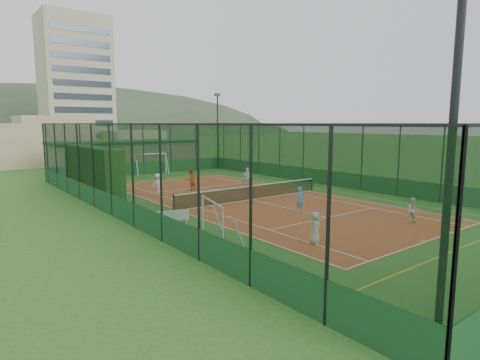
{
  "coord_description": "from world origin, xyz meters",
  "views": [
    {
      "loc": [
        -16.47,
        -20.23,
        5.05
      ],
      "look_at": [
        -0.07,
        1.2,
        1.2
      ],
      "focal_mm": 30.0,
      "sensor_mm": 36.0,
      "label": 1
    }
  ],
  "objects_px": {
    "child_far_left": "(158,184)",
    "futsal_goal_near": "(212,223)",
    "child_far_right": "(248,177)",
    "floodlight_ne": "(218,131)",
    "futsal_goal_far": "(151,164)",
    "child_near_left": "(315,228)",
    "child_near_mid": "(300,199)",
    "child_far_back": "(245,181)",
    "clubhouse": "(125,155)",
    "white_bench": "(170,219)",
    "apartment_tower": "(76,81)",
    "child_near_right": "(413,210)",
    "coach": "(191,179)",
    "floodlight_sw": "(450,171)"
  },
  "relations": [
    {
      "from": "child_far_left",
      "to": "futsal_goal_near",
      "type": "bearing_deg",
      "value": 59.04
    },
    {
      "from": "child_far_left",
      "to": "child_far_right",
      "type": "xyz_separation_m",
      "value": [
        7.0,
        -1.58,
        0.05
      ]
    },
    {
      "from": "floodlight_ne",
      "to": "futsal_goal_far",
      "type": "relative_size",
      "value": 2.66
    },
    {
      "from": "child_near_left",
      "to": "child_far_right",
      "type": "xyz_separation_m",
      "value": [
        7.11,
        13.49,
        0.09
      ]
    },
    {
      "from": "child_near_mid",
      "to": "child_far_left",
      "type": "bearing_deg",
      "value": 113.87
    },
    {
      "from": "child_near_left",
      "to": "child_far_back",
      "type": "bearing_deg",
      "value": 25.54
    },
    {
      "from": "clubhouse",
      "to": "white_bench",
      "type": "relative_size",
      "value": 8.72
    },
    {
      "from": "child_near_mid",
      "to": "child_near_left",
      "type": "bearing_deg",
      "value": -125.9
    },
    {
      "from": "apartment_tower",
      "to": "child_near_left",
      "type": "xyz_separation_m",
      "value": [
        -16.02,
        -91.15,
        -14.31
      ]
    },
    {
      "from": "child_near_left",
      "to": "child_near_mid",
      "type": "height_order",
      "value": "child_near_mid"
    },
    {
      "from": "white_bench",
      "to": "child_near_left",
      "type": "bearing_deg",
      "value": -44.9
    },
    {
      "from": "floodlight_ne",
      "to": "child_far_right",
      "type": "relative_size",
      "value": 5.33
    },
    {
      "from": "futsal_goal_near",
      "to": "child_near_right",
      "type": "xyz_separation_m",
      "value": [
        10.07,
        -3.24,
        -0.25
      ]
    },
    {
      "from": "white_bench",
      "to": "futsal_goal_far",
      "type": "height_order",
      "value": "futsal_goal_far"
    },
    {
      "from": "white_bench",
      "to": "child_far_back",
      "type": "relative_size",
      "value": 1.3
    },
    {
      "from": "child_near_mid",
      "to": "child_far_back",
      "type": "distance_m",
      "value": 8.13
    },
    {
      "from": "futsal_goal_far",
      "to": "child_far_right",
      "type": "xyz_separation_m",
      "value": [
        2.4,
        -12.52,
        -0.21
      ]
    },
    {
      "from": "child_near_left",
      "to": "child_far_right",
      "type": "distance_m",
      "value": 15.25
    },
    {
      "from": "apartment_tower",
      "to": "coach",
      "type": "bearing_deg",
      "value": -99.88
    },
    {
      "from": "floodlight_sw",
      "to": "child_near_mid",
      "type": "distance_m",
      "value": 15.12
    },
    {
      "from": "floodlight_ne",
      "to": "child_far_left",
      "type": "xyz_separation_m",
      "value": [
        -12.51,
        -10.68,
        -3.39
      ]
    },
    {
      "from": "apartment_tower",
      "to": "child_near_left",
      "type": "distance_m",
      "value": 93.65
    },
    {
      "from": "clubhouse",
      "to": "child_far_left",
      "type": "height_order",
      "value": "clubhouse"
    },
    {
      "from": "child_far_right",
      "to": "coach",
      "type": "bearing_deg",
      "value": 9.23
    },
    {
      "from": "floodlight_sw",
      "to": "child_far_back",
      "type": "height_order",
      "value": "floodlight_sw"
    },
    {
      "from": "clubhouse",
      "to": "child_near_mid",
      "type": "xyz_separation_m",
      "value": [
        -0.15,
        -26.53,
        -0.84
      ]
    },
    {
      "from": "futsal_goal_near",
      "to": "child_far_left",
      "type": "relative_size",
      "value": 1.95
    },
    {
      "from": "child_near_mid",
      "to": "white_bench",
      "type": "bearing_deg",
      "value": 175.41
    },
    {
      "from": "floodlight_ne",
      "to": "futsal_goal_near",
      "type": "distance_m",
      "value": 28.37
    },
    {
      "from": "clubhouse",
      "to": "apartment_tower",
      "type": "height_order",
      "value": "apartment_tower"
    },
    {
      "from": "floodlight_sw",
      "to": "clubhouse",
      "type": "xyz_separation_m",
      "value": [
        8.6,
        38.6,
        -2.55
      ]
    },
    {
      "from": "floodlight_sw",
      "to": "apartment_tower",
      "type": "bearing_deg",
      "value": 78.2
    },
    {
      "from": "child_near_left",
      "to": "apartment_tower",
      "type": "bearing_deg",
      "value": 41.3
    },
    {
      "from": "white_bench",
      "to": "coach",
      "type": "distance_m",
      "value": 11.15
    },
    {
      "from": "white_bench",
      "to": "floodlight_sw",
      "type": "bearing_deg",
      "value": -81.47
    },
    {
      "from": "child_near_mid",
      "to": "child_far_right",
      "type": "bearing_deg",
      "value": 74.02
    },
    {
      "from": "futsal_goal_far",
      "to": "child_near_right",
      "type": "xyz_separation_m",
      "value": [
        1.89,
        -26.65,
        -0.34
      ]
    },
    {
      "from": "futsal_goal_far",
      "to": "child_far_left",
      "type": "relative_size",
      "value": 2.14
    },
    {
      "from": "floodlight_sw",
      "to": "child_near_mid",
      "type": "bearing_deg",
      "value": 54.99
    },
    {
      "from": "floodlight_ne",
      "to": "coach",
      "type": "bearing_deg",
      "value": -132.21
    },
    {
      "from": "futsal_goal_far",
      "to": "child_near_right",
      "type": "height_order",
      "value": "futsal_goal_far"
    },
    {
      "from": "futsal_goal_near",
      "to": "child_near_right",
      "type": "relative_size",
      "value": 2.17
    },
    {
      "from": "clubhouse",
      "to": "child_far_back",
      "type": "bearing_deg",
      "value": -83.93
    },
    {
      "from": "child_near_right",
      "to": "apartment_tower",
      "type": "bearing_deg",
      "value": 122.74
    },
    {
      "from": "apartment_tower",
      "to": "child_far_left",
      "type": "height_order",
      "value": "apartment_tower"
    },
    {
      "from": "futsal_goal_near",
      "to": "child_near_mid",
      "type": "bearing_deg",
      "value": -58.68
    },
    {
      "from": "white_bench",
      "to": "child_far_left",
      "type": "height_order",
      "value": "child_far_left"
    },
    {
      "from": "child_near_right",
      "to": "child_far_right",
      "type": "height_order",
      "value": "child_far_right"
    },
    {
      "from": "child_far_right",
      "to": "floodlight_sw",
      "type": "bearing_deg",
      "value": 87.25
    },
    {
      "from": "clubhouse",
      "to": "coach",
      "type": "bearing_deg",
      "value": -94.54
    }
  ]
}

